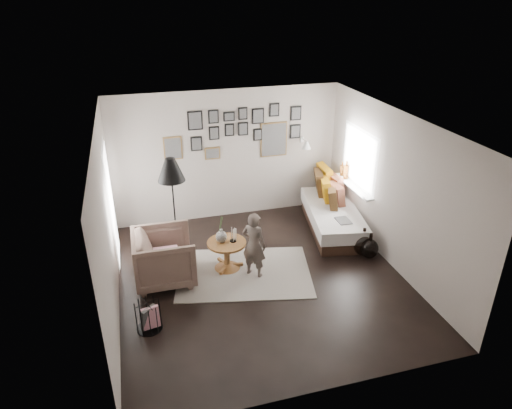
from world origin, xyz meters
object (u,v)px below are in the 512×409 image
object	(u,v)px
demijohn_large	(363,244)
child	(254,245)
magazine_basket	(148,316)
armchair	(164,257)
vase	(221,235)
daybed	(331,212)
demijohn_small	(370,248)
floor_lamp	(171,174)
pedestal_table	(227,256)

from	to	relation	value
demijohn_large	child	xyz separation A→B (m)	(-2.02, -0.09, 0.37)
magazine_basket	armchair	bearing A→B (deg)	72.78
vase	armchair	world-z (taller)	vase
daybed	demijohn_large	distance (m)	1.12
daybed	demijohn_small	distance (m)	1.25
vase	floor_lamp	size ratio (longest dim) A/B	0.24
magazine_basket	child	bearing A→B (deg)	26.26
pedestal_table	daybed	world-z (taller)	daybed
demijohn_large	armchair	bearing A→B (deg)	177.37
pedestal_table	armchair	xyz separation A→B (m)	(-1.03, -0.07, 0.20)
daybed	demijohn_large	bearing A→B (deg)	-72.31
pedestal_table	vase	distance (m)	0.42
armchair	floor_lamp	bearing A→B (deg)	-26.00
daybed	floor_lamp	distance (m)	3.33
child	demijohn_large	bearing A→B (deg)	-135.21
demijohn_small	child	size ratio (longest dim) A/B	0.42
vase	daybed	world-z (taller)	daybed
demijohn_large	demijohn_small	xyz separation A→B (m)	(0.07, -0.12, -0.02)
vase	armchair	bearing A→B (deg)	-174.86
pedestal_table	floor_lamp	world-z (taller)	floor_lamp
daybed	armchair	size ratio (longest dim) A/B	2.31
daybed	demijohn_small	xyz separation A→B (m)	(0.20, -1.23, -0.15)
floor_lamp	demijohn_large	size ratio (longest dim) A/B	3.62
pedestal_table	daybed	size ratio (longest dim) A/B	0.30
pedestal_table	vase	size ratio (longest dim) A/B	1.40
floor_lamp	demijohn_large	xyz separation A→B (m)	(3.17, -0.67, -1.43)
armchair	floor_lamp	world-z (taller)	floor_lamp
daybed	magazine_basket	bearing A→B (deg)	-139.73
daybed	floor_lamp	world-z (taller)	floor_lamp
vase	demijohn_small	bearing A→B (deg)	-8.08
demijohn_small	child	world-z (taller)	child
vase	child	xyz separation A→B (m)	(0.46, -0.33, -0.08)
vase	floor_lamp	world-z (taller)	floor_lamp
pedestal_table	magazine_basket	world-z (taller)	pedestal_table
floor_lamp	daybed	bearing A→B (deg)	8.13
floor_lamp	child	xyz separation A→B (m)	(1.15, -0.76, -1.06)
pedestal_table	child	size ratio (longest dim) A/B	0.57
armchair	demijohn_small	size ratio (longest dim) A/B	1.99
pedestal_table	daybed	bearing A→B (deg)	21.25
demijohn_small	vase	bearing A→B (deg)	171.92
pedestal_table	floor_lamp	bearing A→B (deg)	149.66
floor_lamp	pedestal_table	bearing A→B (deg)	-30.34
pedestal_table	daybed	xyz separation A→B (m)	(2.27, 0.88, 0.09)
armchair	child	xyz separation A→B (m)	(1.41, -0.25, 0.14)
armchair	child	distance (m)	1.44
demijohn_small	child	xyz separation A→B (m)	(-2.09, 0.03, 0.39)
daybed	demijohn_small	world-z (taller)	daybed
vase	demijohn_small	size ratio (longest dim) A/B	0.97
vase	magazine_basket	distance (m)	1.81
demijohn_large	floor_lamp	bearing A→B (deg)	168.05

